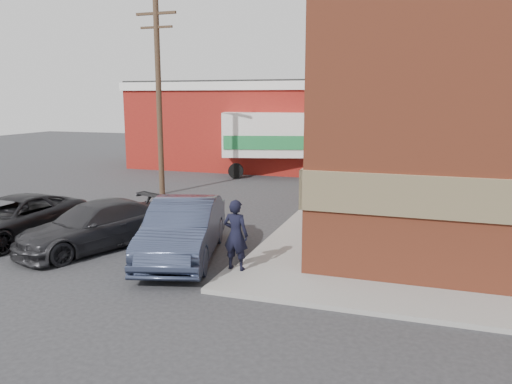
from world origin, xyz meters
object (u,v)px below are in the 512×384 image
Objects in this scene: warehouse at (262,124)px; box_truck at (286,140)px; suv_a at (14,218)px; man at (236,235)px; utility_pole at (159,94)px; suv_b at (95,226)px; sedan at (183,229)px.

warehouse is 4.71m from box_truck.
suv_a is 16.51m from box_truck.
box_truck is (2.70, -3.81, -0.67)m from warehouse.
suv_a is 0.64× the size of box_truck.
utility_pole is at bearing -46.86° from man.
suv_b is at bearing -87.36° from warehouse.
sedan is (-1.90, 0.75, -0.21)m from man.
warehouse reaches higher than suv_a.
utility_pole is (-1.50, -11.00, 1.93)m from warehouse.
utility_pole is 1.14× the size of box_truck.
box_truck reaches higher than suv_a.
utility_pole reaches higher than man.
sedan is 15.79m from box_truck.
warehouse is 8.72× the size of man.
man is 0.37× the size of suv_a.
suv_a is (-8.00, 0.75, -0.36)m from man.
utility_pole is at bearing 107.28° from sedan.
man is (7.30, -9.25, -3.69)m from utility_pole.
sedan is 1.06× the size of suv_b.
warehouse is 21.14m from man.
box_truck is at bearing 79.22° from sedan.
utility_pole reaches higher than sedan.
warehouse is 19.63m from suv_b.
suv_b is at bearing 3.82° from suv_a.
suv_b is (3.10, 0.00, 0.01)m from suv_a.
utility_pole is 10.80m from sedan.
utility_pole reaches higher than warehouse.
sedan is at bearing -78.68° from warehouse.
warehouse is at bearing 87.38° from suv_a.
suv_b reaches higher than suv_a.
man is at bearing -1.53° from suv_a.
warehouse is 3.17× the size of sedan.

